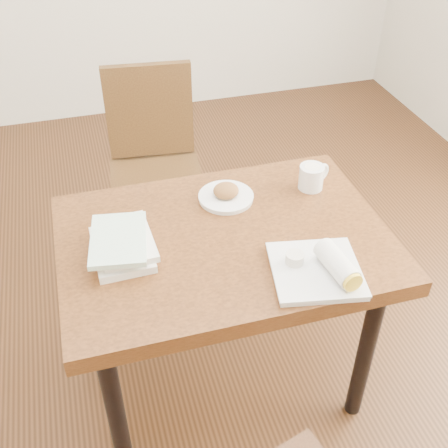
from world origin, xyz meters
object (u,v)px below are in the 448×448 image
object	(u,v)px
coffee_mug	(312,176)
plate_scone	(226,195)
chair_far	(154,157)
book_stack	(122,244)
table	(224,257)
plate_burrito	(322,268)

from	to	relation	value
coffee_mug	plate_scone	bearing A→B (deg)	177.81
plate_scone	chair_far	bearing A→B (deg)	102.29
plate_scone	book_stack	distance (m)	0.44
chair_far	plate_scone	world-z (taller)	chair_far
table	coffee_mug	bearing A→B (deg)	25.54
plate_scone	coffee_mug	bearing A→B (deg)	-2.19
table	plate_scone	world-z (taller)	plate_scone
coffee_mug	chair_far	bearing A→B (deg)	123.97
table	plate_burrito	world-z (taller)	plate_burrito
chair_far	plate_burrito	world-z (taller)	chair_far
plate_burrito	book_stack	size ratio (longest dim) A/B	1.10
table	plate_burrito	size ratio (longest dim) A/B	3.48
table	coffee_mug	distance (m)	0.45
chair_far	book_stack	xyz separation A→B (m)	(-0.24, -0.88, 0.24)
plate_scone	plate_burrito	distance (m)	0.49
coffee_mug	book_stack	xyz separation A→B (m)	(-0.72, -0.17, -0.01)
table	coffee_mug	world-z (taller)	coffee_mug
chair_far	coffee_mug	size ratio (longest dim) A/B	7.37
coffee_mug	book_stack	bearing A→B (deg)	-166.40
coffee_mug	plate_burrito	world-z (taller)	coffee_mug
table	book_stack	bearing A→B (deg)	178.07
plate_burrito	table	bearing A→B (deg)	131.74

